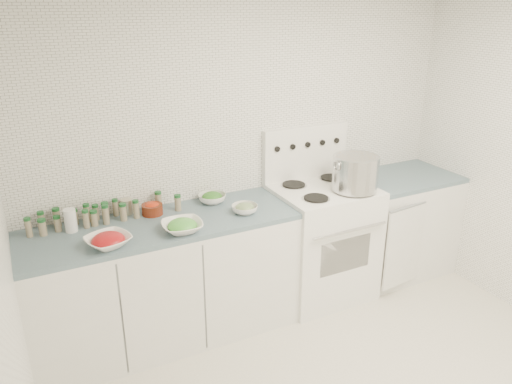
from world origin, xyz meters
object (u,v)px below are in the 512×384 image
Objects in this scene: bowl_snowpea at (182,226)px; bowl_tomato at (108,240)px; stove at (321,238)px; stock_pot at (355,171)px.

bowl_tomato is at bearing 179.45° from bowl_snowpea.
bowl_snowpea is (-1.22, -0.18, 0.44)m from stove.
stock_pot is at bearing 0.60° from bowl_tomato.
stock_pot reaches higher than bowl_snowpea.
stock_pot is 1.12× the size of bowl_tomato.
stove is 1.31m from bowl_snowpea.
bowl_tomato is (-1.69, -0.18, 0.44)m from stove.
stove is 0.64m from stock_pot.
bowl_tomato is at bearing -173.96° from stove.
stock_pot reaches higher than bowl_tomato.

